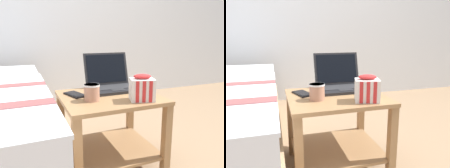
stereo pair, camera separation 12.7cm
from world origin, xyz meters
The scene contains 6 objects.
ground_plane centered at (0.00, 0.00, 0.00)m, with size 8.00×8.00×0.00m, color #937556.
bedside_table centered at (0.00, 0.00, 0.30)m, with size 0.58×0.51×0.47m.
laptop centered at (0.08, 0.16, 0.52)m, with size 0.32×0.29×0.24m.
mug_front_left centered at (-0.13, -0.05, 0.52)m, with size 0.09×0.13×0.09m.
snack_bag centered at (0.13, -0.16, 0.54)m, with size 0.16×0.14×0.15m.
cell_phone centered at (-0.19, 0.09, 0.47)m, with size 0.12×0.17×0.01m.
Camera 1 is at (-0.48, -1.19, 0.83)m, focal length 35.00 mm.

